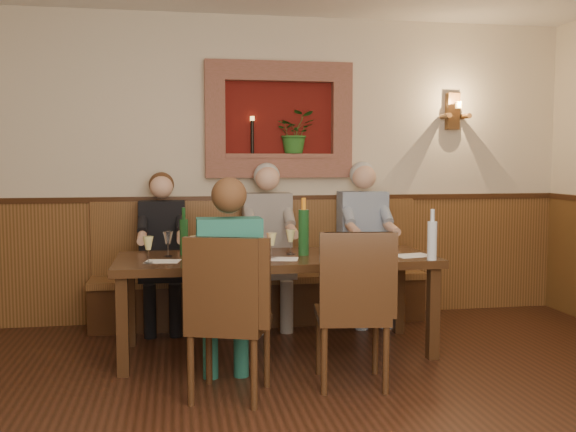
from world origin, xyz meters
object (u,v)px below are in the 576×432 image
chair_near_right (352,340)px  wine_bottle_green_b (184,236)px  spittoon_bucket (243,240)px  person_chair_front (229,304)px  chair_near_left (229,350)px  wine_bottle_green_a (304,231)px  person_bench_mid (269,258)px  person_bench_right (365,255)px  dining_table (276,266)px  person_bench_left (163,265)px  bench (260,287)px  water_bottle (432,239)px

chair_near_right → wine_bottle_green_b: bearing=145.0°
spittoon_bucket → person_chair_front: bearing=-103.7°
chair_near_left → chair_near_right: chair_near_right is taller
chair_near_right → wine_bottle_green_a: 1.04m
person_bench_mid → person_bench_right: size_ratio=0.99×
dining_table → person_bench_left: (-0.87, 0.84, -0.11)m
person_bench_right → wine_bottle_green_a: 1.16m
chair_near_left → bench: bearing=95.9°
chair_near_left → wine_bottle_green_b: (-0.26, 1.08, 0.60)m
person_bench_mid → wine_bottle_green_a: 0.91m
chair_near_right → water_bottle: (0.72, 0.41, 0.60)m
person_bench_right → wine_bottle_green_a: person_bench_right is taller
person_bench_left → person_bench_right: (1.83, -0.00, 0.04)m
chair_near_right → person_chair_front: size_ratio=0.75×
wine_bottle_green_a → water_bottle: (0.88, -0.40, -0.03)m
person_bench_left → person_bench_right: person_bench_right is taller
dining_table → wine_bottle_green_b: bearing=164.9°
bench → chair_near_left: 1.89m
wine_bottle_green_a → person_bench_mid: bearing=100.4°
dining_table → chair_near_right: bearing=-65.0°
person_bench_left → person_chair_front: bearing=-74.7°
spittoon_bucket → wine_bottle_green_a: wine_bottle_green_a is taller
person_bench_mid → wine_bottle_green_b: person_bench_mid is taller
dining_table → water_bottle: 1.18m
chair_near_right → person_bench_mid: size_ratio=0.71×
person_bench_mid → spittoon_bucket: size_ratio=5.09×
chair_near_left → wine_bottle_green_a: (0.65, 0.89, 0.64)m
chair_near_right → spittoon_bucket: size_ratio=3.61×
person_bench_left → wine_bottle_green_a: person_bench_left is taller
bench → wine_bottle_green_a: bearing=-77.2°
person_bench_mid → wine_bottle_green_b: 1.04m
bench → person_bench_left: bearing=-173.2°
water_bottle → person_bench_mid: bearing=130.0°
person_bench_left → spittoon_bucket: person_bench_left is taller
person_bench_left → wine_bottle_green_a: (1.09, -0.84, 0.37)m
person_chair_front → water_bottle: size_ratio=3.68×
bench → person_bench_left: person_bench_left is taller
chair_near_right → person_bench_left: 2.08m
bench → chair_near_left: (-0.44, -1.83, -0.03)m
bench → person_chair_front: person_chair_front is taller
wine_bottle_green_a → person_bench_right: bearing=48.3°
wine_bottle_green_b → water_bottle: bearing=-18.0°
chair_near_left → wine_bottle_green_b: wine_bottle_green_b is taller
person_bench_right → person_chair_front: 2.13m
wine_bottle_green_b → bench: bearing=47.5°
chair_near_right → person_chair_front: person_chair_front is taller
wine_bottle_green_b → dining_table: bearing=-15.1°
chair_near_left → person_bench_left: (-0.44, 1.73, 0.27)m
person_bench_mid → water_bottle: (1.03, -1.23, 0.30)m
spittoon_bucket → wine_bottle_green_a: 0.50m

